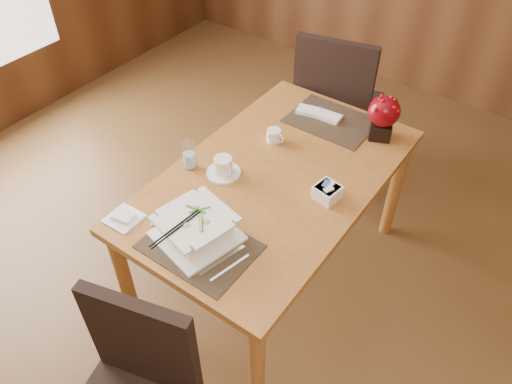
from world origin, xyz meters
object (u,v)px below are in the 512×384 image
Objects in this scene: berry_decor at (383,115)px; bread_plate at (124,219)px; water_glass at (189,155)px; far_chair at (336,101)px; dining_table at (274,190)px; sugar_caddy at (327,192)px; soup_setting at (196,228)px; coffee_cup at (223,167)px; creamer_jug at (274,135)px.

berry_decor is 1.36m from bread_plate.
water_glass is 0.14× the size of far_chair.
water_glass is (-0.37, -0.19, 0.17)m from dining_table.
water_glass reaches higher than bread_plate.
berry_decor reaches higher than sugar_caddy.
far_chair is (-0.14, 1.47, -0.21)m from soup_setting.
berry_decor is 0.22× the size of far_chair.
water_glass reaches higher than coffee_cup.
water_glass is at bearing -161.88° from coffee_cup.
sugar_caddy is (0.48, 0.15, -0.01)m from coffee_cup.
far_chair is at bearing 88.49° from coffee_cup.
sugar_caddy is (0.28, 0.01, 0.13)m from dining_table.
far_chair reaches higher than coffee_cup.
sugar_caddy is at bearing -89.49° from berry_decor.
berry_decor reaches higher than water_glass.
soup_setting is 0.47m from water_glass.
creamer_jug is at bearing 82.00° from coffee_cup.
soup_setting is 3.81× the size of creamer_jug.
creamer_jug is 0.68× the size of bread_plate.
coffee_cup is (-0.16, 0.39, -0.02)m from soup_setting.
coffee_cup is 0.18m from water_glass.
far_chair is (-0.45, 0.94, -0.18)m from sugar_caddy.
far_chair is (0.03, 1.09, -0.19)m from coffee_cup.
far_chair is at bearing 139.65° from berry_decor.
sugar_caddy is at bearing -17.82° from creamer_jug.
bread_plate is at bearing -108.54° from coffee_cup.
coffee_cup is at bearing 71.46° from bread_plate.
far_chair reaches higher than water_glass.
sugar_caddy is 0.91m from bread_plate.
berry_decor is 0.66m from far_chair.
dining_table is 0.45m from water_glass.
water_glass is at bearing -153.35° from dining_table.
dining_table is at bearing -115.43° from berry_decor.
far_chair is (-0.02, 0.73, -0.19)m from creamer_jug.
dining_table is 0.73m from bread_plate.
dining_table is 9.09× the size of coffee_cup.
bread_plate is 1.60m from far_chair.
water_glass is 1.00m from berry_decor.
creamer_jug is at bearing -140.63° from berry_decor.
far_chair is at bearing 100.51° from dining_table.
sugar_caddy is at bearing 103.32° from far_chair.
bread_plate is at bearing -120.73° from dining_table.
berry_decor reaches higher than soup_setting.
soup_setting is 2.45× the size of water_glass.
dining_table is at bearing 98.44° from soup_setting.
coffee_cup is 0.36m from creamer_jug.
soup_setting is at bearing -66.96° from coffee_cup.
far_chair is (-0.45, 0.38, -0.29)m from berry_decor.
bread_plate is (-0.65, -0.64, -0.03)m from sugar_caddy.
bread_plate is at bearing -135.52° from sugar_caddy.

